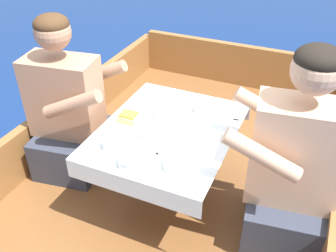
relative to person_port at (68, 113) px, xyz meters
The scene contains 24 objects.
ground_plane 0.96m from the person_port, ahead, with size 60.00×60.00×0.00m, color navy.
boat_deck 0.84m from the person_port, ahead, with size 1.80×2.87×0.33m, color brown.
gunwale_port 0.34m from the person_port, 157.99° to the left, with size 0.06×2.87×0.31m, color #936033.
gunwale_starboard 1.53m from the person_port, ahead, with size 0.06×2.87×0.31m, color #936033.
bow_coaming 1.64m from the person_port, 66.97° to the left, with size 1.68×0.06×0.36m, color #936033.
cockpit_table 0.64m from the person_port, ahead, with size 0.67×0.84×0.44m.
person_port is the anchor object (origin of this frame).
person_starboard 1.27m from the person_port, ahead, with size 0.56×0.50×1.02m.
plate_sandwich 0.43m from the person_port, ahead, with size 0.17×0.17×0.01m.
plate_bread 0.65m from the person_port, 24.88° to the left, with size 0.17×0.17×0.01m.
sandwich 0.43m from the person_port, ahead, with size 0.10×0.09×0.05m.
bowl_port_near 0.84m from the person_port, 17.68° to the right, with size 0.12×0.12×0.04m.
bowl_starboard_near 0.68m from the person_port, 27.72° to the right, with size 0.13×0.13×0.04m.
bowl_center_far 0.72m from the person_port, ahead, with size 0.12×0.12×0.04m.
bowl_port_far 0.81m from the person_port, 18.65° to the left, with size 0.14×0.14×0.04m.
coffee_cup_port 0.59m from the person_port, ahead, with size 0.09×0.07×0.06m.
coffee_cup_starboard 0.59m from the person_port, ahead, with size 0.11×0.08×0.06m.
coffee_cup_center 0.52m from the person_port, 28.98° to the right, with size 0.10×0.08×0.07m.
utensil_spoon_port 0.39m from the person_port, 17.89° to the left, with size 0.08×0.16×0.01m.
utensil_knife_port 0.77m from the person_port, 10.46° to the left, with size 0.02×0.17×0.00m.
utensil_fork_starboard 0.92m from the person_port, 13.70° to the left, with size 0.17×0.06×0.00m.
utensil_spoon_center 0.61m from the person_port, 18.42° to the right, with size 0.17×0.04×0.01m.
utensil_knife_starboard 0.74m from the person_port, 19.04° to the right, with size 0.09×0.15×0.00m.
utensil_spoon_starboard 0.87m from the person_port, ahead, with size 0.05×0.17×0.01m.
Camera 1 is at (0.65, -1.55, 1.87)m, focal length 40.00 mm.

